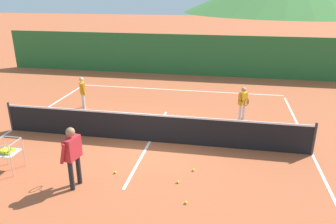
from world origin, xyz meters
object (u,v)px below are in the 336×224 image
at_px(student_0, 82,90).
at_px(tennis_ball_2, 193,170).
at_px(tennis_ball_0, 178,182).
at_px(student_1, 243,101).
at_px(instructor, 72,152).
at_px(ball_cart, 7,151).
at_px(tennis_ball_6, 115,172).
at_px(tennis_ball_5, 186,202).
at_px(tennis_net, 150,128).

distance_m(student_0, tennis_ball_2, 6.72).
bearing_deg(tennis_ball_0, student_1, 70.27).
bearing_deg(instructor, ball_cart, 169.67).
height_order(ball_cart, tennis_ball_2, ball_cart).
relative_size(student_0, ball_cart, 1.51).
bearing_deg(student_1, tennis_ball_2, -108.68).
height_order(student_0, student_1, student_0).
relative_size(student_1, tennis_ball_6, 19.08).
distance_m(tennis_ball_2, tennis_ball_6, 2.15).
bearing_deg(tennis_ball_2, instructor, -155.83).
distance_m(student_1, tennis_ball_5, 5.88).
bearing_deg(instructor, student_1, 51.88).
bearing_deg(ball_cart, student_1, 38.15).
distance_m(tennis_net, ball_cart, 4.22).
xyz_separation_m(tennis_ball_2, tennis_ball_6, (-2.09, -0.52, 0.00)).
relative_size(tennis_ball_0, tennis_ball_6, 1.00).
relative_size(student_0, student_1, 1.05).
relative_size(instructor, tennis_ball_6, 23.94).
distance_m(student_1, tennis_ball_6, 5.89).
bearing_deg(instructor, tennis_ball_0, 13.50).
bearing_deg(tennis_ball_0, ball_cart, -177.37).
relative_size(student_1, ball_cart, 1.44).
bearing_deg(tennis_net, student_0, 143.21).
xyz_separation_m(student_0, tennis_ball_2, (5.15, -4.25, -0.78)).
relative_size(tennis_net, ball_cart, 11.36).
relative_size(instructor, student_1, 1.25).
bearing_deg(tennis_ball_5, instructor, 175.68).
xyz_separation_m(tennis_ball_0, tennis_ball_6, (-1.76, 0.15, 0.00)).
distance_m(instructor, tennis_ball_6, 1.44).
relative_size(tennis_net, tennis_ball_5, 150.20).
height_order(student_1, ball_cart, student_1).
relative_size(ball_cart, tennis_ball_0, 13.22).
distance_m(student_0, tennis_ball_5, 7.76).
height_order(tennis_ball_0, tennis_ball_2, same).
height_order(ball_cart, tennis_ball_5, ball_cart).
relative_size(tennis_net, tennis_ball_0, 150.20).
bearing_deg(student_1, tennis_net, -140.04).
xyz_separation_m(tennis_net, ball_cart, (-3.39, -2.51, 0.10)).
height_order(tennis_net, tennis_ball_0, tennis_net).
bearing_deg(student_1, tennis_ball_5, -104.01).
xyz_separation_m(ball_cart, tennis_ball_6, (2.94, 0.37, -0.56)).
xyz_separation_m(instructor, tennis_ball_5, (2.86, -0.22, -0.94)).
relative_size(instructor, ball_cart, 1.81).
bearing_deg(tennis_ball_2, tennis_ball_6, -165.94).
bearing_deg(tennis_net, ball_cart, -143.55).
distance_m(student_1, ball_cart, 8.18).
height_order(student_1, tennis_ball_5, student_1).
bearing_deg(instructor, tennis_net, 66.93).
xyz_separation_m(student_0, tennis_ball_6, (3.06, -4.77, -0.78)).
bearing_deg(tennis_ball_6, student_0, 122.71).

